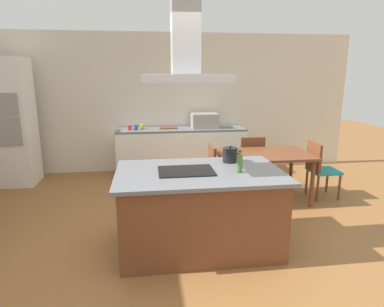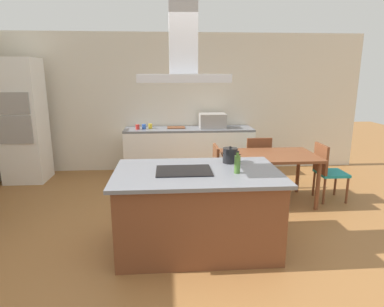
{
  "view_description": "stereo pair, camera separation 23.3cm",
  "coord_description": "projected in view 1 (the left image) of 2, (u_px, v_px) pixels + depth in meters",
  "views": [
    {
      "loc": [
        -0.54,
        -3.43,
        1.94
      ],
      "look_at": [
        -0.03,
        0.4,
        1.0
      ],
      "focal_mm": 31.0,
      "sensor_mm": 36.0,
      "label": 1
    },
    {
      "loc": [
        -0.31,
        -3.45,
        1.94
      ],
      "look_at": [
        -0.03,
        0.4,
        1.0
      ],
      "focal_mm": 31.0,
      "sensor_mm": 36.0,
      "label": 2
    }
  ],
  "objects": [
    {
      "name": "wall_back",
      "position": [
        174.0,
        103.0,
        6.64
      ],
      "size": [
        7.2,
        0.1,
        2.7
      ],
      "primitive_type": "cube",
      "color": "beige",
      "rests_on": "ground"
    },
    {
      "name": "coffee_mug_blue",
      "position": [
        136.0,
        127.0,
        6.26
      ],
      "size": [
        0.08,
        0.08,
        0.09
      ],
      "primitive_type": "cylinder",
      "color": "#2D56B2",
      "rests_on": "back_counter"
    },
    {
      "name": "cooktop",
      "position": [
        186.0,
        171.0,
        3.6
      ],
      "size": [
        0.6,
        0.44,
        0.01
      ],
      "primitive_type": "cube",
      "color": "black",
      "rests_on": "kitchen_island"
    },
    {
      "name": "tea_kettle",
      "position": [
        230.0,
        155.0,
        3.96
      ],
      "size": [
        0.23,
        0.18,
        0.2
      ],
      "color": "black",
      "rests_on": "kitchen_island"
    },
    {
      "name": "coffee_mug_red",
      "position": [
        130.0,
        128.0,
        6.21
      ],
      "size": [
        0.08,
        0.08,
        0.09
      ],
      "primitive_type": "cylinder",
      "color": "red",
      "rests_on": "back_counter"
    },
    {
      "name": "dining_table",
      "position": [
        264.0,
        158.0,
        5.07
      ],
      "size": [
        1.4,
        0.9,
        0.75
      ],
      "color": "brown",
      "rests_on": "ground"
    },
    {
      "name": "cutting_board",
      "position": [
        168.0,
        128.0,
        6.42
      ],
      "size": [
        0.34,
        0.24,
        0.02
      ],
      "primitive_type": "cube",
      "color": "brown",
      "rests_on": "back_counter"
    },
    {
      "name": "ground",
      "position": [
        184.0,
        198.0,
        5.27
      ],
      "size": [
        16.0,
        16.0,
        0.0
      ],
      "primitive_type": "plane",
      "color": "#936033"
    },
    {
      "name": "kitchen_island",
      "position": [
        199.0,
        209.0,
        3.72
      ],
      "size": [
        1.82,
        1.13,
        0.9
      ],
      "color": "brown",
      "rests_on": "ground"
    },
    {
      "name": "back_counter",
      "position": [
        181.0,
        151.0,
        6.51
      ],
      "size": [
        2.48,
        0.62,
        0.9
      ],
      "color": "white",
      "rests_on": "ground"
    },
    {
      "name": "wall_oven_stack",
      "position": [
        11.0,
        123.0,
        5.74
      ],
      "size": [
        0.7,
        0.66,
        2.2
      ],
      "color": "white",
      "rests_on": "ground"
    },
    {
      "name": "range_hood",
      "position": [
        186.0,
        56.0,
        3.31
      ],
      "size": [
        0.9,
        0.55,
        0.78
      ],
      "color": "#ADADB2"
    },
    {
      "name": "coffee_mug_yellow",
      "position": [
        142.0,
        127.0,
        6.32
      ],
      "size": [
        0.08,
        0.08,
        0.09
      ],
      "primitive_type": "cylinder",
      "color": "gold",
      "rests_on": "back_counter"
    },
    {
      "name": "countertop_microwave",
      "position": [
        205.0,
        121.0,
        6.43
      ],
      "size": [
        0.5,
        0.38,
        0.28
      ],
      "primitive_type": "cube",
      "color": "#9E9993",
      "rests_on": "back_counter"
    },
    {
      "name": "olive_oil_bottle",
      "position": [
        239.0,
        163.0,
        3.54
      ],
      "size": [
        0.06,
        0.06,
        0.24
      ],
      "color": "#47722D",
      "rests_on": "kitchen_island"
    },
    {
      "name": "chair_facing_back_wall",
      "position": [
        250.0,
        158.0,
        5.75
      ],
      "size": [
        0.42,
        0.42,
        0.89
      ],
      "color": "teal",
      "rests_on": "ground"
    },
    {
      "name": "chair_at_right_end",
      "position": [
        319.0,
        166.0,
        5.23
      ],
      "size": [
        0.42,
        0.42,
        0.89
      ],
      "color": "teal",
      "rests_on": "ground"
    },
    {
      "name": "chair_at_left_end",
      "position": [
        205.0,
        171.0,
        4.99
      ],
      "size": [
        0.42,
        0.42,
        0.89
      ],
      "color": "teal",
      "rests_on": "ground"
    }
  ]
}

